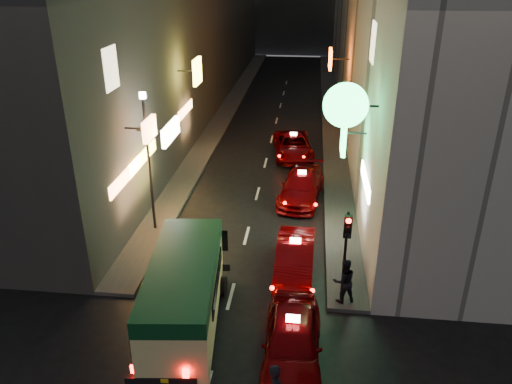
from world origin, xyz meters
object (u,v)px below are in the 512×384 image
(taxi_near, at_px, (292,338))
(traffic_light, at_px, (347,239))
(lamp_post, at_px, (148,154))
(minibus, at_px, (184,287))

(taxi_near, relative_size, traffic_light, 1.59)
(taxi_near, relative_size, lamp_post, 0.89)
(taxi_near, distance_m, traffic_light, 3.83)
(minibus, height_order, traffic_light, traffic_light)
(minibus, relative_size, traffic_light, 1.75)
(minibus, distance_m, taxi_near, 3.83)
(minibus, relative_size, lamp_post, 0.98)
(traffic_light, bearing_deg, taxi_near, -118.87)
(taxi_near, bearing_deg, minibus, 161.78)
(minibus, distance_m, traffic_light, 5.60)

